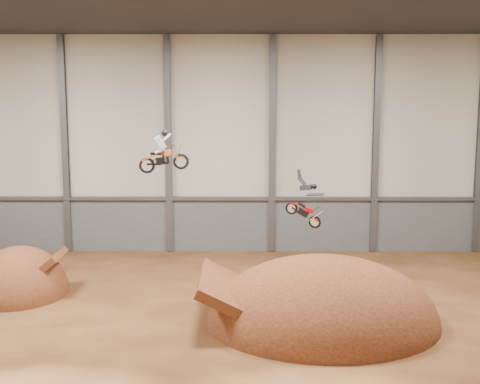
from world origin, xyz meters
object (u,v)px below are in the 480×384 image
at_px(takeoff_ramp, 20,294).
at_px(fmx_rider_a, 165,149).
at_px(landing_ramp, 323,323).
at_px(fmx_rider_b, 301,198).

bearing_deg(takeoff_ramp, fmx_rider_a, -15.86).
relative_size(landing_ramp, fmx_rider_b, 4.28).
xyz_separation_m(takeoff_ramp, fmx_rider_b, (14.52, -2.50, 5.57)).
xyz_separation_m(fmx_rider_a, fmx_rider_b, (6.46, -0.20, -2.33)).
height_order(fmx_rider_a, fmx_rider_b, fmx_rider_a).
distance_m(takeoff_ramp, fmx_rider_b, 15.75).
relative_size(landing_ramp, fmx_rider_a, 4.56).
relative_size(takeoff_ramp, fmx_rider_b, 2.33).
bearing_deg(landing_ramp, takeoff_ramp, 164.76).
xyz_separation_m(takeoff_ramp, landing_ramp, (15.48, -4.22, 0.00)).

